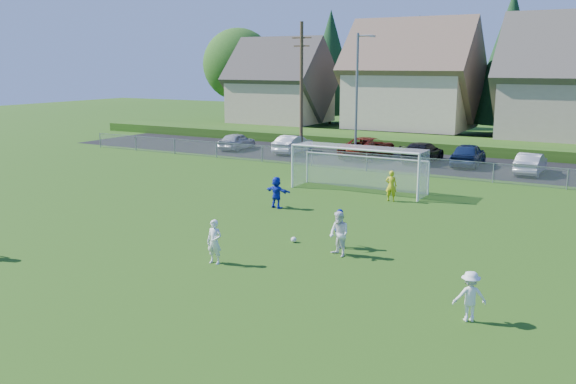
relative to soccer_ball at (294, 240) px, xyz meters
The scene contains 22 objects.
ground 5.77m from the soccer_ball, 106.62° to the right, with size 160.00×160.00×0.00m, color #193D0C.
asphalt_lot 22.04m from the soccer_ball, 94.29° to the left, with size 60.00×60.00×0.00m, color black.
grass_embankment 29.52m from the soccer_ball, 93.20° to the left, with size 70.00×6.00×0.80m, color #1E420F.
soccer_ball is the anchor object (origin of this frame).
player_white_a 3.86m from the soccer_ball, 108.08° to the right, with size 0.57×0.38×1.57m, color white.
player_white_b 2.47m from the soccer_ball, 17.17° to the right, with size 0.81×0.63×1.66m, color white.
player_white_c 8.85m from the soccer_ball, 28.43° to the right, with size 0.91×0.52×1.41m, color white.
player_blue_a 1.97m from the soccer_ball, ahead, with size 0.88×0.37×1.51m, color #1427BE.
player_blue_b 5.95m from the soccer_ball, 126.93° to the left, with size 1.43×0.46×1.54m, color #1427BE.
goalkeeper 8.94m from the soccer_ball, 84.97° to the left, with size 0.58×0.38×1.59m, color gold.
car_a 26.89m from the soccer_ball, 128.79° to the left, with size 1.61×4.01×1.37m, color #A8ABAF.
car_b 24.41m from the soccer_ball, 118.95° to the left, with size 1.50×4.30×1.42m, color silver.
car_c 22.71m from the soccer_ball, 104.77° to the left, with size 2.61×5.67×1.57m, color #63150B.
car_d 22.09m from the soccer_ball, 94.28° to the left, with size 2.02×4.97×1.44m, color black.
car_e 22.03m from the soccer_ball, 85.85° to the left, with size 1.86×4.63×1.58m, color #142347.
car_f 21.56m from the soccer_ball, 74.35° to the left, with size 1.43×4.11×1.35m, color #B1B1B1.
soccer_goal 10.76m from the soccer_ball, 98.91° to the left, with size 7.42×1.90×2.50m.
chainlink_fence 16.57m from the soccer_ball, 95.72° to the left, with size 52.06×0.06×1.20m.
streetlight 21.88m from the soccer_ball, 106.58° to the left, with size 1.38×0.18×9.00m.
utility_pole 24.71m from the soccer_ball, 117.44° to the left, with size 1.60×0.26×10.00m.
houses_row 37.64m from the soccer_ball, 89.50° to the left, with size 53.90×11.45×13.27m.
tree_row 43.75m from the soccer_ball, 90.80° to the left, with size 65.98×12.36×13.80m.
Camera 1 is at (12.73, -14.66, 6.88)m, focal length 38.00 mm.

